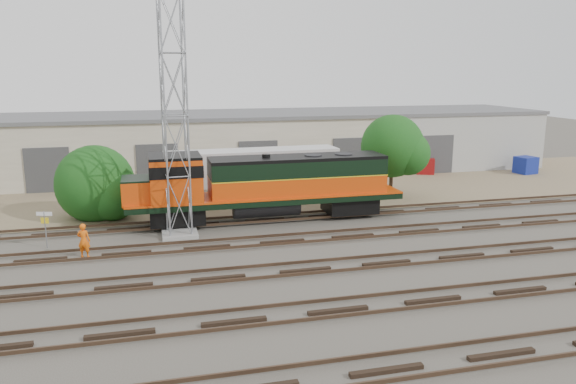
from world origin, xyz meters
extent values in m
plane|color=#47423A|center=(0.00, 0.00, 0.00)|extent=(140.00, 140.00, 0.00)
cube|color=#726047|center=(0.00, 15.00, 0.01)|extent=(80.00, 16.00, 0.02)
cube|color=black|center=(0.00, -12.00, 0.07)|extent=(80.00, 2.40, 0.14)
cube|color=#4C3828|center=(0.00, -12.75, 0.21)|extent=(80.00, 0.08, 0.14)
cube|color=#4C3828|center=(0.00, -11.25, 0.21)|extent=(80.00, 0.08, 0.14)
cube|color=black|center=(0.00, -7.50, 0.07)|extent=(80.00, 2.40, 0.14)
cube|color=#4C3828|center=(0.00, -8.25, 0.21)|extent=(80.00, 0.08, 0.14)
cube|color=#4C3828|center=(0.00, -6.75, 0.21)|extent=(80.00, 0.08, 0.14)
cube|color=black|center=(0.00, -3.00, 0.07)|extent=(80.00, 2.40, 0.14)
cube|color=#4C3828|center=(0.00, -3.75, 0.21)|extent=(80.00, 0.08, 0.14)
cube|color=#4C3828|center=(0.00, -2.25, 0.21)|extent=(80.00, 0.08, 0.14)
cube|color=black|center=(0.00, 1.50, 0.07)|extent=(80.00, 2.40, 0.14)
cube|color=#4C3828|center=(0.00, 0.75, 0.21)|extent=(80.00, 0.08, 0.14)
cube|color=#4C3828|center=(0.00, 2.25, 0.21)|extent=(80.00, 0.08, 0.14)
cube|color=black|center=(0.00, 6.00, 0.07)|extent=(80.00, 2.40, 0.14)
cube|color=#4C3828|center=(0.00, 5.25, 0.21)|extent=(80.00, 0.08, 0.14)
cube|color=#4C3828|center=(0.00, 6.75, 0.21)|extent=(80.00, 0.08, 0.14)
cube|color=beige|center=(0.00, 23.00, 2.50)|extent=(58.00, 10.00, 5.00)
cube|color=#59595B|center=(0.00, 23.00, 5.15)|extent=(58.40, 10.40, 0.30)
cube|color=#999993|center=(22.00, 17.95, 2.50)|extent=(14.00, 0.10, 5.00)
cube|color=#333335|center=(-14.00, 17.94, 1.70)|extent=(3.20, 0.12, 3.40)
cube|color=#333335|center=(-6.00, 17.94, 1.70)|extent=(3.20, 0.12, 3.40)
cube|color=#333335|center=(2.00, 17.94, 1.70)|extent=(3.20, 0.12, 3.40)
cube|color=#333335|center=(10.00, 17.94, 1.70)|extent=(3.20, 0.12, 3.40)
cube|color=#333335|center=(18.00, 17.94, 1.70)|extent=(3.20, 0.12, 3.40)
cube|color=black|center=(-5.24, 6.00, 0.77)|extent=(3.11, 2.34, 0.97)
cube|color=black|center=(5.47, 6.00, 0.77)|extent=(3.11, 2.34, 0.97)
cube|color=black|center=(0.12, 6.00, 1.42)|extent=(16.54, 2.92, 0.34)
cylinder|color=black|center=(0.12, 6.00, 0.82)|extent=(4.09, 1.07, 1.07)
cube|color=#C23A09|center=(2.06, 6.00, 2.18)|extent=(10.70, 2.53, 1.17)
cube|color=black|center=(2.06, 6.00, 3.25)|extent=(10.70, 2.53, 0.97)
cube|color=black|center=(2.06, 6.00, 3.83)|extent=(10.70, 2.53, 0.19)
cube|color=#C23A09|center=(-5.24, 6.00, 2.86)|extent=(2.92, 2.92, 2.53)
cube|color=black|center=(-5.24, 6.00, 4.20)|extent=(2.92, 2.92, 0.16)
cube|color=#C23A09|center=(-7.47, 6.00, 2.27)|extent=(1.56, 2.34, 1.36)
cube|color=gray|center=(-5.22, 4.25, 0.10)|extent=(1.94, 1.94, 0.20)
cylinder|color=gray|center=(-5.81, 4.84, 6.67)|extent=(0.10, 0.10, 12.93)
cylinder|color=gray|center=(-4.62, 4.84, 6.67)|extent=(0.10, 0.10, 12.93)
cylinder|color=gray|center=(-5.81, 3.66, 6.67)|extent=(0.10, 0.10, 12.93)
cylinder|color=gray|center=(-4.62, 3.66, 6.67)|extent=(0.10, 0.10, 12.93)
cylinder|color=gray|center=(-12.03, 3.66, 0.98)|extent=(0.06, 0.06, 1.97)
cube|color=white|center=(-12.03, 3.66, 1.83)|extent=(0.78, 0.25, 0.20)
cube|color=yellow|center=(-12.03, 3.66, 1.47)|extent=(0.40, 0.14, 0.31)
imported|color=orange|center=(-9.99, 1.64, 0.86)|extent=(0.72, 0.58, 1.72)
cube|color=silver|center=(0.26, 11.22, 2.43)|extent=(12.01, 2.88, 2.48)
cube|color=black|center=(4.94, 11.41, 0.46)|extent=(2.29, 2.38, 0.92)
cube|color=black|center=(-4.28, 10.11, 0.60)|extent=(0.14, 0.14, 1.19)
cube|color=black|center=(-4.36, 11.94, 0.60)|extent=(0.14, 0.14, 1.19)
cube|color=navy|center=(25.72, 15.95, 0.75)|extent=(1.88, 1.80, 1.50)
cube|color=maroon|center=(17.01, 18.04, 0.70)|extent=(1.91, 1.85, 1.40)
cylinder|color=#382619|center=(-9.96, 9.48, 0.22)|extent=(0.33, 0.33, 0.44)
sphere|color=#144615|center=(-9.96, 9.48, 2.13)|extent=(4.82, 4.82, 4.82)
sphere|color=#144615|center=(-8.99, 8.75, 1.64)|extent=(3.37, 3.37, 3.37)
cylinder|color=#382619|center=(10.04, 9.89, 1.11)|extent=(0.26, 0.26, 2.22)
sphere|color=#144615|center=(10.04, 9.89, 3.77)|extent=(4.43, 4.43, 4.43)
sphere|color=#144615|center=(10.92, 9.22, 3.33)|extent=(3.10, 3.10, 3.10)
camera|label=1|loc=(-6.76, -26.34, 9.09)|focal=35.00mm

